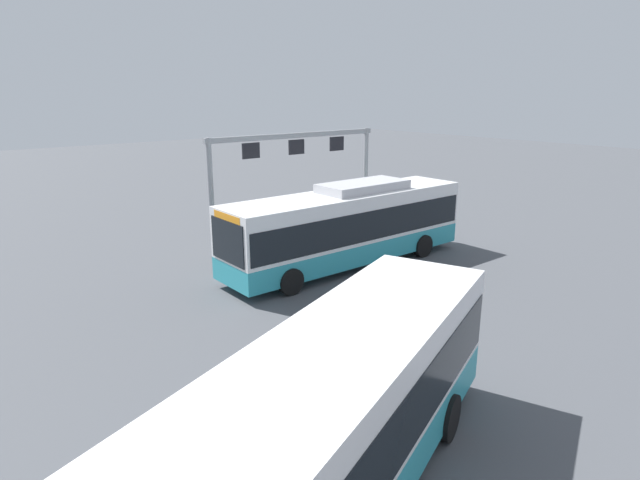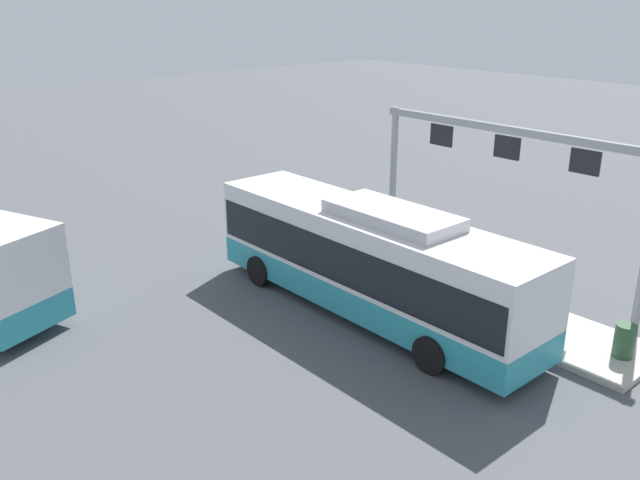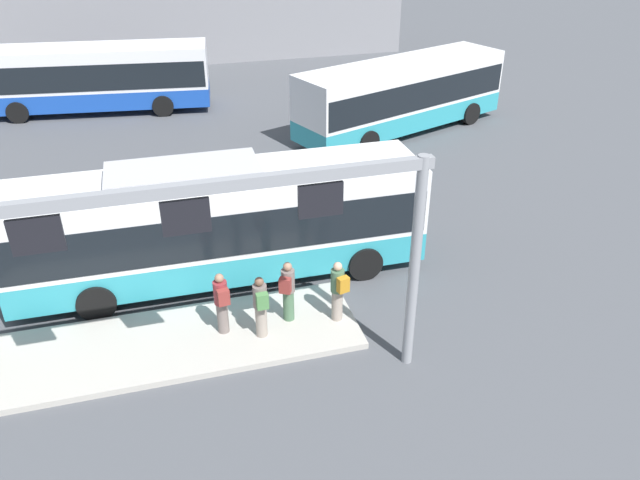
{
  "view_description": "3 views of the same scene",
  "coord_description": "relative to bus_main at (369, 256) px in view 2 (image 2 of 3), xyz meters",
  "views": [
    {
      "loc": [
        14.49,
        15.67,
        7.11
      ],
      "look_at": [
        0.99,
        -0.59,
        1.16
      ],
      "focal_mm": 29.86,
      "sensor_mm": 36.0,
      "label": 1
    },
    {
      "loc": [
        -12.63,
        13.11,
        8.94
      ],
      "look_at": [
        2.99,
        -0.74,
        1.32
      ],
      "focal_mm": 37.72,
      "sensor_mm": 36.0,
      "label": 2
    },
    {
      "loc": [
        -1.52,
        -15.51,
        9.91
      ],
      "look_at": [
        2.37,
        -1.7,
        1.72
      ],
      "focal_mm": 35.63,
      "sensor_mm": 36.0,
      "label": 3
    }
  ],
  "objects": [
    {
      "name": "person_waiting_near",
      "position": [
        1.24,
        -2.76,
        -0.76
      ],
      "size": [
        0.52,
        0.6,
        1.67
      ],
      "rotation": [
        0.0,
        0.0,
        1.08
      ],
      "color": "#476B4C",
      "rests_on": "platform_curb"
    },
    {
      "name": "ground_plane",
      "position": [
        0.01,
        -0.0,
        -1.81
      ],
      "size": [
        120.0,
        120.0,
        0.0
      ],
      "primitive_type": "plane",
      "color": "#4C4F54"
    },
    {
      "name": "person_waiting_mid",
      "position": [
        0.47,
        -3.23,
        -0.76
      ],
      "size": [
        0.35,
        0.53,
        1.67
      ],
      "rotation": [
        0.0,
        0.0,
        1.6
      ],
      "color": "gray",
      "rests_on": "platform_curb"
    },
    {
      "name": "bus_main",
      "position": [
        0.0,
        0.0,
        0.0
      ],
      "size": [
        11.29,
        2.77,
        3.46
      ],
      "rotation": [
        0.0,
        0.0,
        -0.01
      ],
      "color": "teal",
      "rests_on": "ground"
    },
    {
      "name": "platform_curb",
      "position": [
        -2.12,
        -2.83,
        -1.73
      ],
      "size": [
        10.0,
        2.8,
        0.16
      ],
      "primitive_type": "cube",
      "color": "#B2ADA3",
      "rests_on": "ground"
    },
    {
      "name": "trash_bin",
      "position": [
        -6.36,
        -2.88,
        -1.2
      ],
      "size": [
        0.52,
        0.52,
        0.9
      ],
      "primitive_type": "cylinder",
      "color": "#2D5133",
      "rests_on": "platform_curb"
    },
    {
      "name": "person_boarding",
      "position": [
        2.45,
        -3.09,
        -0.76
      ],
      "size": [
        0.43,
        0.58,
        1.67
      ],
      "rotation": [
        0.0,
        0.0,
        1.83
      ],
      "color": "gray",
      "rests_on": "platform_curb"
    },
    {
      "name": "person_waiting_far",
      "position": [
        -0.41,
        -2.82,
        -0.76
      ],
      "size": [
        0.38,
        0.56,
        1.67
      ],
      "rotation": [
        0.0,
        0.0,
        1.71
      ],
      "color": "slate",
      "rests_on": "platform_curb"
    },
    {
      "name": "platform_sign_gantry",
      "position": [
        -1.09,
        -4.88,
        1.97
      ],
      "size": [
        9.77,
        0.24,
        5.2
      ],
      "color": "gray",
      "rests_on": "ground"
    }
  ]
}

